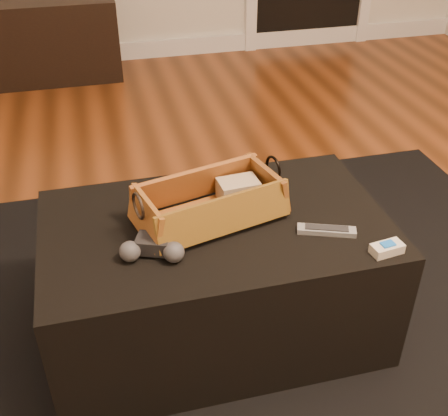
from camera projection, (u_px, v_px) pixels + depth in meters
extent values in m
cube|color=brown|center=(236.00, 327.00, 1.87)|extent=(5.00, 5.50, 0.01)
cube|color=white|center=(136.00, 50.00, 4.03)|extent=(5.00, 0.04, 0.12)
cube|color=black|center=(15.00, 41.00, 3.59)|extent=(1.29, 0.45, 0.51)
cube|color=black|center=(220.00, 338.00, 1.82)|extent=(2.60, 2.00, 0.01)
cube|color=black|center=(216.00, 278.00, 1.74)|extent=(1.00, 0.60, 0.42)
cube|color=black|center=(206.00, 216.00, 1.60)|extent=(0.23, 0.13, 0.02)
cube|color=tan|center=(238.00, 190.00, 1.68)|extent=(0.12, 0.09, 0.06)
cube|color=#A95F26|center=(210.00, 216.00, 1.63)|extent=(0.41, 0.26, 0.02)
cube|color=#A15824|center=(195.00, 184.00, 1.67)|extent=(0.40, 0.14, 0.11)
cube|color=olive|center=(225.00, 215.00, 1.53)|extent=(0.40, 0.14, 0.11)
cube|color=brown|center=(268.00, 182.00, 1.67)|extent=(0.09, 0.21, 0.11)
cube|color=#9A5422|center=(145.00, 218.00, 1.52)|extent=(0.09, 0.21, 0.11)
torus|color=black|center=(273.00, 168.00, 1.66)|extent=(0.03, 0.08, 0.08)
torus|color=#312821|center=(138.00, 206.00, 1.49)|extent=(0.03, 0.08, 0.08)
cube|color=black|center=(153.00, 244.00, 1.49)|extent=(0.11, 0.09, 0.04)
sphere|color=#3D3C40|center=(130.00, 251.00, 1.46)|extent=(0.07, 0.07, 0.06)
sphere|color=#3A3A3D|center=(174.00, 252.00, 1.46)|extent=(0.07, 0.07, 0.06)
cube|color=gray|center=(326.00, 230.00, 1.57)|extent=(0.17, 0.09, 0.02)
cube|color=black|center=(327.00, 228.00, 1.57)|extent=(0.12, 0.07, 0.00)
cube|color=beige|center=(387.00, 249.00, 1.50)|extent=(0.09, 0.06, 0.03)
cube|color=blue|center=(388.00, 244.00, 1.49)|extent=(0.04, 0.03, 0.01)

